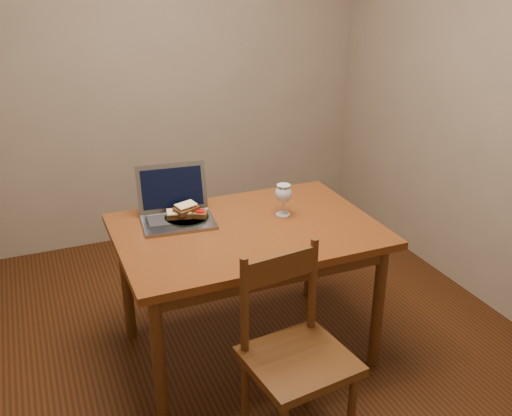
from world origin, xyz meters
name	(u,v)px	position (x,y,z in m)	size (l,w,h in m)	color
floor	(236,347)	(0.00, 0.00, -0.01)	(3.20, 3.20, 0.02)	black
back_wall	(152,65)	(0.00, 1.61, 1.30)	(3.20, 0.02, 2.60)	gray
front_wall	(480,282)	(0.00, -1.61, 1.30)	(3.20, 0.02, 2.60)	gray
right_wall	(498,90)	(1.61, 0.00, 1.30)	(0.02, 3.20, 2.60)	gray
table	(247,243)	(0.05, -0.04, 0.65)	(1.30, 0.90, 0.74)	#56270E
chair	(296,347)	(0.01, -0.71, 0.49)	(0.47, 0.45, 0.45)	#42230D
plate	(187,218)	(-0.20, 0.16, 0.75)	(0.23, 0.23, 0.02)	black
sandwich_cheese	(179,213)	(-0.24, 0.17, 0.78)	(0.13, 0.08, 0.04)	#381E0C
sandwich_tomato	(195,213)	(-0.16, 0.15, 0.78)	(0.12, 0.07, 0.04)	#381E0C
sandwich_top	(186,208)	(-0.20, 0.17, 0.80)	(0.12, 0.07, 0.04)	#381E0C
milk_glass	(283,200)	(0.29, 0.03, 0.83)	(0.09, 0.09, 0.17)	white
laptop	(175,206)	(-0.24, 0.21, 0.81)	(0.40, 0.37, 0.26)	slate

